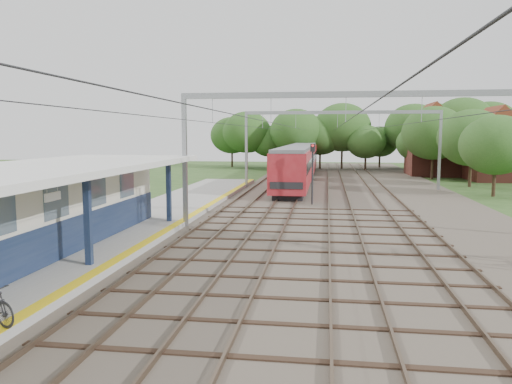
{
  "coord_description": "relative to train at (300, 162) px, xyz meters",
  "views": [
    {
      "loc": [
        2.32,
        -10.13,
        4.89
      ],
      "look_at": [
        -1.7,
        18.14,
        1.6
      ],
      "focal_mm": 35.0,
      "sensor_mm": 36.0,
      "label": 1
    }
  ],
  "objects": [
    {
      "name": "house_far",
      "position": [
        16.5,
        9.47,
        1.16
      ],
      "size": [
        8.0,
        6.12,
        8.66
      ],
      "color": "brown",
      "rests_on": "ground"
    },
    {
      "name": "train",
      "position": [
        0.0,
        0.0,
        0.0
      ],
      "size": [
        2.82,
        35.12,
        3.71
      ],
      "color": "black",
      "rests_on": "ballast_bed"
    },
    {
      "name": "canopy",
      "position": [
        -7.27,
        -36.53,
        1.57
      ],
      "size": [
        6.4,
        20.0,
        3.44
      ],
      "color": "#13203D",
      "rests_on": "platform"
    },
    {
      "name": "house_near",
      "position": [
        21.5,
        3.47,
        0.91
      ],
      "size": [
        7.0,
        6.12,
        7.89
      ],
      "color": "brown",
      "rests_on": "ground"
    },
    {
      "name": "signal_post",
      "position": [
        1.85,
        -18.38,
        0.59
      ],
      "size": [
        0.32,
        0.29,
        4.26
      ],
      "rotation": [
        0.0,
        0.0,
        -0.22
      ],
      "color": "black",
      "rests_on": "ground"
    },
    {
      "name": "platform",
      "position": [
        -7.0,
        -28.53,
        -1.9
      ],
      "size": [
        5.0,
        52.0,
        0.35
      ],
      "primitive_type": "cube",
      "color": "gray",
      "rests_on": "ground"
    },
    {
      "name": "catenary_system",
      "position": [
        3.89,
        -17.25,
        3.44
      ],
      "size": [
        17.22,
        88.0,
        7.0
      ],
      "color": "gray",
      "rests_on": "ground"
    },
    {
      "name": "rail_tracks",
      "position": [
        2.0,
        -12.53,
        -1.9
      ],
      "size": [
        11.8,
        88.0,
        0.15
      ],
      "color": "brown",
      "rests_on": "ballast_bed"
    },
    {
      "name": "station_building",
      "position": [
        -8.38,
        -35.53,
        -0.03
      ],
      "size": [
        3.41,
        18.0,
        3.4
      ],
      "color": "beige",
      "rests_on": "platform"
    },
    {
      "name": "ground",
      "position": [
        0.5,
        -42.53,
        -2.07
      ],
      "size": [
        160.0,
        160.0,
        0.0
      ],
      "primitive_type": "plane",
      "color": "#2D4C1E",
      "rests_on": "ground"
    },
    {
      "name": "tree_band",
      "position": [
        4.34,
        14.59,
        2.85
      ],
      "size": [
        31.72,
        30.88,
        8.82
      ],
      "color": "#382619",
      "rests_on": "ground"
    },
    {
      "name": "yellow_stripe",
      "position": [
        -4.75,
        -28.53,
        -1.72
      ],
      "size": [
        0.45,
        52.0,
        0.01
      ],
      "primitive_type": "cube",
      "color": "yellow",
      "rests_on": "platform"
    },
    {
      "name": "ballast_bed",
      "position": [
        4.5,
        -12.53,
        -2.02
      ],
      "size": [
        18.0,
        90.0,
        0.1
      ],
      "primitive_type": "cube",
      "color": "#473D33",
      "rests_on": "ground"
    }
  ]
}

